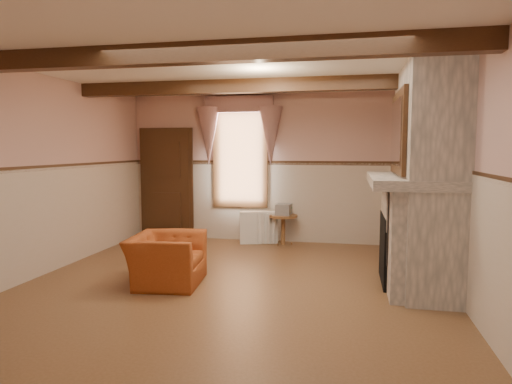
% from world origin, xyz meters
% --- Properties ---
extents(floor, '(5.50, 6.00, 0.01)m').
position_xyz_m(floor, '(0.00, 0.00, 0.00)').
color(floor, brown).
rests_on(floor, ground).
extents(ceiling, '(5.50, 6.00, 0.01)m').
position_xyz_m(ceiling, '(0.00, 0.00, 2.80)').
color(ceiling, silver).
rests_on(ceiling, wall_back).
extents(wall_back, '(5.50, 0.02, 2.80)m').
position_xyz_m(wall_back, '(0.00, 3.00, 1.40)').
color(wall_back, tan).
rests_on(wall_back, floor).
extents(wall_front, '(5.50, 0.02, 2.80)m').
position_xyz_m(wall_front, '(0.00, -3.00, 1.40)').
color(wall_front, tan).
rests_on(wall_front, floor).
extents(wall_left, '(0.02, 6.00, 2.80)m').
position_xyz_m(wall_left, '(-2.75, 0.00, 1.40)').
color(wall_left, tan).
rests_on(wall_left, floor).
extents(wall_right, '(0.02, 6.00, 2.80)m').
position_xyz_m(wall_right, '(2.75, 0.00, 1.40)').
color(wall_right, tan).
rests_on(wall_right, floor).
extents(wainscot, '(5.50, 6.00, 1.50)m').
position_xyz_m(wainscot, '(0.00, 0.00, 0.75)').
color(wainscot, beige).
rests_on(wainscot, floor).
extents(chair_rail, '(5.50, 6.00, 0.08)m').
position_xyz_m(chair_rail, '(0.00, 0.00, 1.50)').
color(chair_rail, black).
rests_on(chair_rail, wainscot).
extents(firebox, '(0.20, 0.95, 0.90)m').
position_xyz_m(firebox, '(2.00, 0.60, 0.45)').
color(firebox, black).
rests_on(firebox, floor).
extents(armchair, '(0.97, 1.09, 0.65)m').
position_xyz_m(armchair, '(-0.86, -0.06, 0.33)').
color(armchair, '#994219').
rests_on(armchair, floor).
extents(side_table, '(0.64, 0.64, 0.55)m').
position_xyz_m(side_table, '(0.28, 2.70, 0.28)').
color(side_table, brown).
rests_on(side_table, floor).
extents(book_stack, '(0.28, 0.34, 0.20)m').
position_xyz_m(book_stack, '(0.28, 2.73, 0.65)').
color(book_stack, '#B7AD8C').
rests_on(book_stack, side_table).
extents(radiator, '(0.72, 0.36, 0.60)m').
position_xyz_m(radiator, '(-0.19, 2.70, 0.30)').
color(radiator, white).
rests_on(radiator, floor).
extents(bowl, '(0.33, 0.33, 0.08)m').
position_xyz_m(bowl, '(2.24, 0.50, 1.46)').
color(bowl, brown).
rests_on(bowl, mantel).
extents(mantel_clock, '(0.14, 0.24, 0.20)m').
position_xyz_m(mantel_clock, '(2.24, 1.17, 1.52)').
color(mantel_clock, black).
rests_on(mantel_clock, mantel).
extents(oil_lamp, '(0.11, 0.11, 0.28)m').
position_xyz_m(oil_lamp, '(2.24, 1.22, 1.56)').
color(oil_lamp, gold).
rests_on(oil_lamp, mantel).
extents(candle_red, '(0.06, 0.06, 0.16)m').
position_xyz_m(candle_red, '(2.24, 0.01, 1.50)').
color(candle_red, '#B01516').
rests_on(candle_red, mantel).
extents(jar_yellow, '(0.06, 0.06, 0.12)m').
position_xyz_m(jar_yellow, '(2.24, 0.32, 1.48)').
color(jar_yellow, yellow).
rests_on(jar_yellow, mantel).
extents(fireplace, '(0.85, 2.00, 2.80)m').
position_xyz_m(fireplace, '(2.42, 0.60, 1.40)').
color(fireplace, gray).
rests_on(fireplace, floor).
extents(mantel, '(1.05, 2.05, 0.12)m').
position_xyz_m(mantel, '(2.24, 0.60, 1.36)').
color(mantel, gray).
rests_on(mantel, fireplace).
extents(overmantel_mirror, '(0.06, 1.44, 1.04)m').
position_xyz_m(overmantel_mirror, '(2.06, 0.60, 1.97)').
color(overmantel_mirror, silver).
rests_on(overmantel_mirror, fireplace).
extents(door, '(1.10, 0.10, 2.10)m').
position_xyz_m(door, '(-2.10, 2.94, 1.05)').
color(door, black).
rests_on(door, floor).
extents(window, '(1.06, 0.08, 2.02)m').
position_xyz_m(window, '(-0.60, 2.97, 1.65)').
color(window, white).
rests_on(window, wall_back).
extents(window_drapes, '(1.30, 0.14, 1.40)m').
position_xyz_m(window_drapes, '(-0.60, 2.88, 2.25)').
color(window_drapes, gray).
rests_on(window_drapes, wall_back).
extents(ceiling_beam_front, '(5.50, 0.18, 0.20)m').
position_xyz_m(ceiling_beam_front, '(0.00, -1.20, 2.70)').
color(ceiling_beam_front, black).
rests_on(ceiling_beam_front, ceiling).
extents(ceiling_beam_back, '(5.50, 0.18, 0.20)m').
position_xyz_m(ceiling_beam_back, '(0.00, 1.20, 2.70)').
color(ceiling_beam_back, black).
rests_on(ceiling_beam_back, ceiling).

